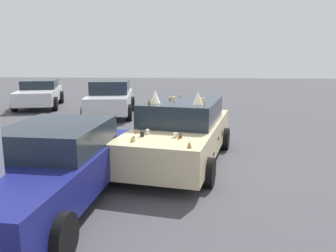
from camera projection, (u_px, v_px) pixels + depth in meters
name	position (u px, v px, depth m)	size (l,w,h in m)	color
ground_plane	(180.00, 162.00, 8.68)	(60.00, 60.00, 0.00)	#47474C
art_car_decorated	(181.00, 131.00, 8.57)	(4.97, 2.76, 1.80)	beige
parked_sedan_near_right	(110.00, 98.00, 15.06)	(4.21, 2.30, 1.50)	silver
parked_sedan_far_left	(39.00, 93.00, 17.44)	(4.47, 2.73, 1.32)	silver
parked_sedan_near_left	(49.00, 168.00, 6.01)	(4.67, 2.28, 1.40)	navy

